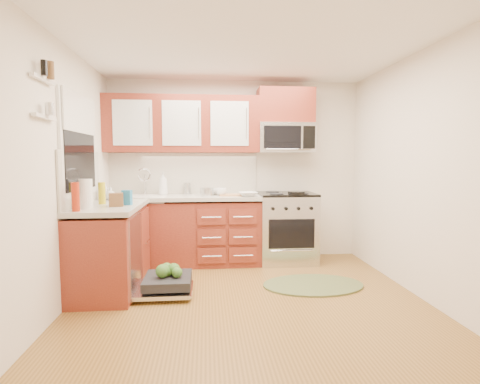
{
  "coord_description": "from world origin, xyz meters",
  "views": [
    {
      "loc": [
        -0.41,
        -3.57,
        1.41
      ],
      "look_at": [
        -0.01,
        0.85,
        1.02
      ],
      "focal_mm": 28.0,
      "sensor_mm": 36.0,
      "label": 1
    }
  ],
  "objects": [
    {
      "name": "base_cabinet_back",
      "position": [
        -0.73,
        1.45,
        0.42
      ],
      "size": [
        2.05,
        0.6,
        0.85
      ],
      "primitive_type": "cube",
      "color": "maroon",
      "rests_on": "ground"
    },
    {
      "name": "wall_front",
      "position": [
        0.0,
        -1.75,
        1.25
      ],
      "size": [
        3.5,
        0.04,
        2.5
      ],
      "primitive_type": "cube",
      "color": "silver",
      "rests_on": "ground"
    },
    {
      "name": "dishwasher",
      "position": [
        -0.86,
        0.3,
        0.1
      ],
      "size": [
        0.7,
        0.6,
        0.2
      ],
      "primitive_type": null,
      "color": "silver",
      "rests_on": "ground"
    },
    {
      "name": "upper_cabinets",
      "position": [
        -0.73,
        1.57,
        1.88
      ],
      "size": [
        2.05,
        0.35,
        0.75
      ],
      "primitive_type": null,
      "color": "maroon",
      "rests_on": "ground"
    },
    {
      "name": "bowl_b",
      "position": [
        -0.28,
        1.6,
        0.96
      ],
      "size": [
        0.31,
        0.31,
        0.08
      ],
      "primitive_type": "imported",
      "rotation": [
        0.0,
        0.0,
        0.35
      ],
      "color": "#999999",
      "rests_on": "countertop_back"
    },
    {
      "name": "countertop_left",
      "position": [
        -1.44,
        0.53,
        0.9
      ],
      "size": [
        0.64,
        1.27,
        0.05
      ],
      "primitive_type": "cube",
      "color": "beige",
      "rests_on": "base_cabinet_left"
    },
    {
      "name": "cabinet_over_mw",
      "position": [
        0.68,
        1.57,
        2.13
      ],
      "size": [
        0.76,
        0.35,
        0.47
      ],
      "primitive_type": "cube",
      "color": "maroon",
      "rests_on": "ground"
    },
    {
      "name": "wall_back",
      "position": [
        0.0,
        1.75,
        1.25
      ],
      "size": [
        3.5,
        0.04,
        2.5
      ],
      "primitive_type": "cube",
      "color": "silver",
      "rests_on": "ground"
    },
    {
      "name": "soap_bottle_b",
      "position": [
        -1.62,
        1.02,
        1.03
      ],
      "size": [
        0.12,
        0.13,
        0.21
      ],
      "primitive_type": "imported",
      "rotation": [
        0.0,
        0.0,
        -0.4
      ],
      "color": "#999999",
      "rests_on": "countertop_left"
    },
    {
      "name": "wall_right",
      "position": [
        1.75,
        0.0,
        1.25
      ],
      "size": [
        0.04,
        3.5,
        2.5
      ],
      "primitive_type": "cube",
      "color": "silver",
      "rests_on": "ground"
    },
    {
      "name": "range",
      "position": [
        0.68,
        1.43,
        0.47
      ],
      "size": [
        0.76,
        0.64,
        0.95
      ],
      "primitive_type": null,
      "color": "silver",
      "rests_on": "ground"
    },
    {
      "name": "skillet",
      "position": [
        0.76,
        1.18,
        0.97
      ],
      "size": [
        0.24,
        0.24,
        0.04
      ],
      "primitive_type": "cylinder",
      "rotation": [
        0.0,
        0.0,
        -0.06
      ],
      "color": "black",
      "rests_on": "range"
    },
    {
      "name": "cutting_board",
      "position": [
        -0.09,
        1.36,
        0.94
      ],
      "size": [
        0.31,
        0.21,
        0.02
      ],
      "primitive_type": "cube",
      "rotation": [
        0.0,
        0.0,
        -0.06
      ],
      "color": "tan",
      "rests_on": "countertop_back"
    },
    {
      "name": "soap_bottle_c",
      "position": [
        -1.55,
        0.98,
        1.0
      ],
      "size": [
        0.12,
        0.12,
        0.15
      ],
      "primitive_type": "imported",
      "rotation": [
        0.0,
        0.0,
        -0.01
      ],
      "color": "#999999",
      "rests_on": "countertop_left"
    },
    {
      "name": "paper_towel_roll",
      "position": [
        -1.6,
        0.23,
        1.07
      ],
      "size": [
        0.17,
        0.17,
        0.29
      ],
      "primitive_type": "cylinder",
      "rotation": [
        0.0,
        0.0,
        -0.31
      ],
      "color": "white",
      "rests_on": "countertop_left"
    },
    {
      "name": "base_cabinet_left",
      "position": [
        -1.45,
        0.52,
        0.42
      ],
      "size": [
        0.6,
        1.25,
        0.85
      ],
      "primitive_type": "cube",
      "color": "maroon",
      "rests_on": "ground"
    },
    {
      "name": "window",
      "position": [
        -1.74,
        0.5,
        1.55
      ],
      "size": [
        0.03,
        1.05,
        1.05
      ],
      "primitive_type": null,
      "color": "white",
      "rests_on": "ground"
    },
    {
      "name": "stock_pot",
      "position": [
        -0.41,
        1.38,
        0.98
      ],
      "size": [
        0.21,
        0.21,
        0.11
      ],
      "primitive_type": "cylinder",
      "rotation": [
        0.0,
        0.0,
        -0.19
      ],
      "color": "silver",
      "rests_on": "countertop_back"
    },
    {
      "name": "shelf_lower",
      "position": [
        -1.72,
        -0.35,
        1.75
      ],
      "size": [
        0.04,
        0.4,
        0.03
      ],
      "primitive_type": "cube",
      "color": "white",
      "rests_on": "ground"
    },
    {
      "name": "red_bottle",
      "position": [
        -1.62,
        0.0,
        1.06
      ],
      "size": [
        0.08,
        0.08,
        0.27
      ],
      "primitive_type": "cylinder",
      "rotation": [
        0.0,
        0.0,
        0.17
      ],
      "color": "#A5260D",
      "rests_on": "countertop_left"
    },
    {
      "name": "mustard_bottle",
      "position": [
        -1.54,
        0.57,
        1.04
      ],
      "size": [
        0.1,
        0.1,
        0.24
      ],
      "primitive_type": "cylinder",
      "rotation": [
        0.0,
        0.0,
        -0.39
      ],
      "color": "gold",
      "rests_on": "countertop_left"
    },
    {
      "name": "wall_left",
      "position": [
        -1.75,
        0.0,
        1.25
      ],
      "size": [
        0.04,
        3.5,
        2.5
      ],
      "primitive_type": "cube",
      "color": "silver",
      "rests_on": "ground"
    },
    {
      "name": "canister",
      "position": [
        -0.67,
        1.65,
        1.0
      ],
      "size": [
        0.1,
        0.1,
        0.16
      ],
      "primitive_type": "cylinder",
      "rotation": [
        0.0,
        0.0,
        0.01
      ],
      "color": "silver",
      "rests_on": "countertop_back"
    },
    {
      "name": "blue_carton",
      "position": [
        -1.25,
        0.46,
        1.0
      ],
      "size": [
        0.11,
        0.08,
        0.16
      ],
      "primitive_type": "cube",
      "rotation": [
        0.0,
        0.0,
        -0.23
      ],
      "color": "teal",
      "rests_on": "countertop_left"
    },
    {
      "name": "floor",
      "position": [
        0.0,
        0.0,
        0.0
      ],
      "size": [
        3.5,
        3.5,
        0.0
      ],
      "primitive_type": "plane",
      "color": "brown",
      "rests_on": "ground"
    },
    {
      "name": "bowl_a",
      "position": [
        0.13,
        1.25,
        0.95
      ],
      "size": [
        0.29,
        0.29,
        0.06
      ],
      "primitive_type": "imported",
      "rotation": [
        0.0,
        0.0,
        0.28
      ],
      "color": "#999999",
      "rests_on": "countertop_back"
    },
    {
      "name": "shelf_upper",
      "position": [
        -1.72,
        -0.35,
        2.05
      ],
      "size": [
        0.04,
        0.4,
        0.03
      ],
      "primitive_type": "cube",
      "color": "white",
      "rests_on": "ground"
    },
    {
      "name": "cup",
      "position": [
        -0.21,
        1.37,
        0.98
      ],
      "size": [
        0.16,
        0.16,
        0.11
      ],
      "primitive_type": "imported",
      "rotation": [
        0.0,
        0.0,
        -0.18
      ],
      "color": "#999999",
      "rests_on": "countertop_back"
    },
    {
      "name": "backsplash_left",
      "position": [
        -1.74,
        0.52,
        1.21
      ],
      "size": [
        0.02,
        1.25,
        0.57
      ],
      "primitive_type": "cube",
      "color": "beige",
      "rests_on": "ground"
    },
    {
      "name": "microwave",
      "position": [
        0.68,
        1.55,
        1.7
      ],
      "size": [
        0.76,
        0.38,
        0.4
      ],
      "primitive_type": null,
      "color": "silver",
      "rests_on": "ground"
    },
    {
      "name": "window_blind",
      "position": [
        -1.71,
        0.5,
        1.88
      ],
      "size": [
        0.02,
        0.96,
        0.4
      ],
      "primitive_type": "cube",
      "color": "white",
      "rests_on": "ground"
    },
    {
      "name": "rug",
      "position": [
        0.77,
        0.41,
        0.01
      ],
      "size": [
        1.15,
        0.78,
        0.02
      ],
      "primitive_type": null,
      "rotation": [
        0.0,
        0.0,
        0.04
      ],
      "color": "#566037",
      "rests_on": "ground"
    },
    {
      "name": "ceiling",
      "position": [
        0.0,
        0.0,
        2.5
      ],
      "size": [
        3.5,
        3.5,
        0.0
      ],
      "primitive_type": "plane",
      "rotation": [
        3.14,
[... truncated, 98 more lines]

